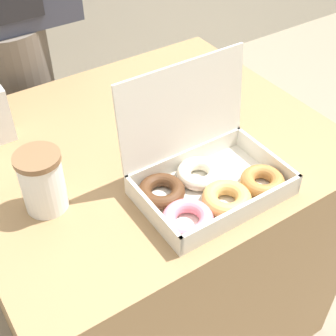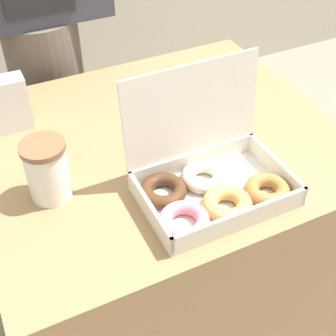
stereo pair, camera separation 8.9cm
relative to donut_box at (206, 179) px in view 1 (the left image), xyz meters
name	(u,v)px [view 1 (the left image)]	position (x,y,z in m)	size (l,w,h in m)	color
ground_plane	(152,310)	(-0.01, 0.23, -0.79)	(14.00, 14.00, 0.00)	gray
table	(149,240)	(-0.01, 0.23, -0.41)	(0.88, 0.76, 0.75)	#99754C
donut_box	(206,179)	(0.00, 0.00, 0.00)	(0.33, 0.24, 0.25)	silver
coffee_cup	(42,181)	(-0.29, 0.15, 0.03)	(0.09, 0.09, 0.13)	white
person_customer	(3,26)	(-0.15, 0.78, 0.08)	(0.43, 0.24, 1.63)	#665B51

